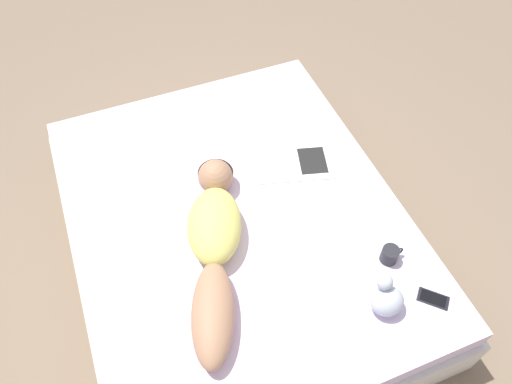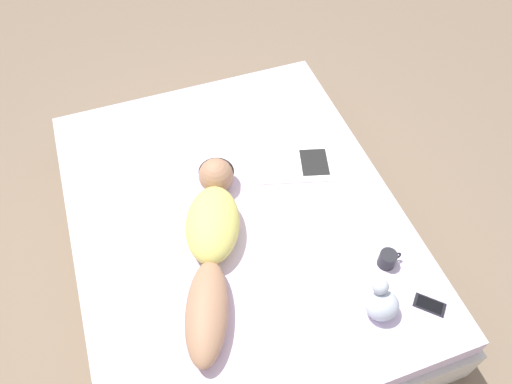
% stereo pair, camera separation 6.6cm
% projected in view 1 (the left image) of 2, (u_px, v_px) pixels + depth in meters
% --- Properties ---
extents(ground_plane, '(12.00, 12.00, 0.00)m').
position_uv_depth(ground_plane, '(238.00, 254.00, 3.18)').
color(ground_plane, '#7A6651').
extents(bed, '(1.86, 2.30, 0.45)m').
position_uv_depth(bed, '(237.00, 235.00, 3.00)').
color(bed, beige).
rests_on(bed, ground_plane).
extents(person, '(0.61, 1.21, 0.20)m').
position_uv_depth(person, '(214.00, 239.00, 2.60)').
color(person, '#A37556').
rests_on(person, bed).
extents(open_magazine, '(0.56, 0.43, 0.01)m').
position_uv_depth(open_magazine, '(293.00, 162.00, 3.04)').
color(open_magazine, white).
rests_on(open_magazine, bed).
extents(coffee_mug, '(0.13, 0.09, 0.09)m').
position_uv_depth(coffee_mug, '(390.00, 254.00, 2.60)').
color(coffee_mug, '#232328').
rests_on(coffee_mug, bed).
extents(cell_phone, '(0.16, 0.16, 0.01)m').
position_uv_depth(cell_phone, '(433.00, 299.00, 2.49)').
color(cell_phone, black).
rests_on(cell_phone, bed).
extents(plush_toy, '(0.17, 0.17, 0.20)m').
position_uv_depth(plush_toy, '(387.00, 299.00, 2.41)').
color(plush_toy, '#B2BCCC').
rests_on(plush_toy, bed).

